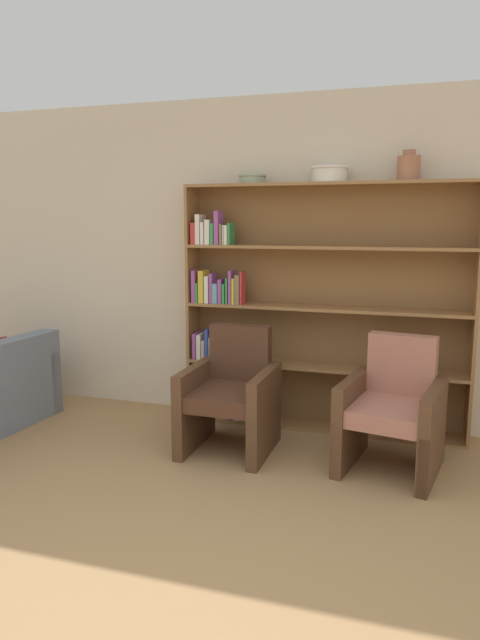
# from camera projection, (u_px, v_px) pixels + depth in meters

# --- Properties ---
(ground_plane) EXTENTS (24.00, 24.00, 0.00)m
(ground_plane) POSITION_uv_depth(u_px,v_px,m) (188.00, 633.00, 2.42)
(ground_plane) COLOR #A87F51
(wall_back) EXTENTS (12.00, 0.06, 2.75)m
(wall_back) POSITION_uv_depth(u_px,v_px,m) (313.00, 263.00, 4.81)
(wall_back) COLOR beige
(wall_back) RESTS_ON ground
(bookshelf) EXTENTS (2.32, 0.30, 2.02)m
(bookshelf) POSITION_uv_depth(u_px,v_px,m) (302.00, 311.00, 4.73)
(bookshelf) COLOR olive
(bookshelf) RESTS_ON ground
(bowl_terracotta) EXTENTS (0.23, 0.23, 0.08)m
(bowl_terracotta) POSITION_uv_depth(u_px,v_px,m) (252.00, 178.00, 4.65)
(bowl_terracotta) COLOR gray
(bowl_terracotta) RESTS_ON bookshelf
(bowl_olive) EXTENTS (0.30, 0.30, 0.12)m
(bowl_olive) POSITION_uv_depth(u_px,v_px,m) (330.00, 173.00, 4.46)
(bowl_olive) COLOR silver
(bowl_olive) RESTS_ON bookshelf
(vase_tall) EXTENTS (0.17, 0.17, 0.23)m
(vase_tall) POSITION_uv_depth(u_px,v_px,m) (409.00, 167.00, 4.28)
(vase_tall) COLOR #A36647
(vase_tall) RESTS_ON bookshelf
(armchair_leather) EXTENTS (0.65, 0.69, 0.92)m
(armchair_leather) POSITION_uv_depth(u_px,v_px,m) (231.00, 396.00, 4.33)
(armchair_leather) COLOR brown
(armchair_leather) RESTS_ON ground
(armchair_cushioned) EXTENTS (0.75, 0.78, 0.92)m
(armchair_cushioned) POSITION_uv_depth(u_px,v_px,m) (393.00, 412.00, 3.98)
(armchair_cushioned) COLOR brown
(armchair_cushioned) RESTS_ON ground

